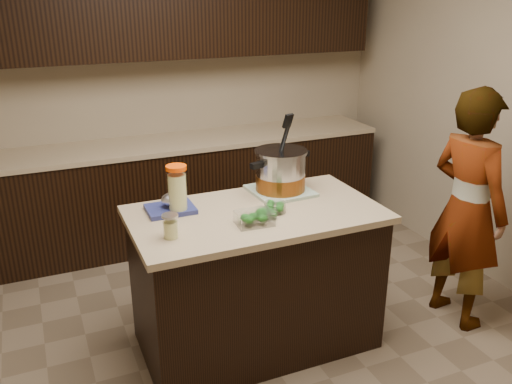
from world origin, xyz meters
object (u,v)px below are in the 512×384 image
island (256,279)px  lemonade_pitcher (177,192)px  stock_pot (281,173)px  person (467,209)px

island → lemonade_pitcher: 0.73m
lemonade_pitcher → stock_pot: bearing=6.3°
person → stock_pot: bearing=61.1°
stock_pot → lemonade_pitcher: size_ratio=1.65×
island → lemonade_pitcher: size_ratio=5.13×
island → lemonade_pitcher: (-0.42, 0.15, 0.58)m
lemonade_pitcher → island: bearing=-19.4°
island → person: bearing=-10.9°
lemonade_pitcher → person: size_ratio=0.18×
island → stock_pot: stock_pot is taller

